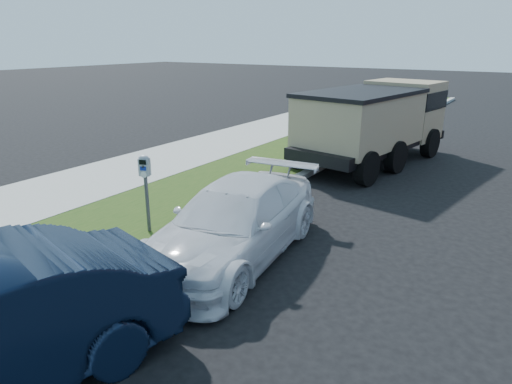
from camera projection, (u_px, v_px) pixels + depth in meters
The scene contains 5 objects.
ground at pixel (295, 281), 7.42m from camera, with size 120.00×120.00×0.00m, color black.
streetside at pixel (142, 188), 11.85m from camera, with size 6.12×50.00×0.15m.
parking_meter at pixel (145, 177), 8.68m from camera, with size 0.25×0.21×1.53m.
white_wagon at pixel (236, 222), 8.10m from camera, with size 1.86×4.58×1.33m, color white.
dump_truck at pixel (377, 119), 14.37m from camera, with size 3.28×6.49×2.43m.
Camera 1 is at (3.03, -5.88, 3.72)m, focal length 32.00 mm.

